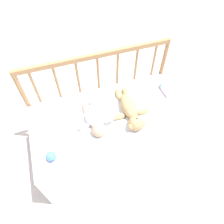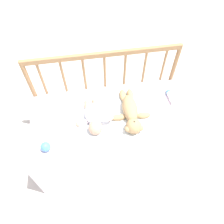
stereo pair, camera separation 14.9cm
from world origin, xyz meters
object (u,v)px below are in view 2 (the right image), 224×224
(teddy_bear, at_px, (131,112))
(baby_bottle, at_px, (171,96))
(toy_ball, at_px, (46,147))
(baby, at_px, (93,116))

(teddy_bear, relative_size, baby_bottle, 2.78)
(teddy_bear, bearing_deg, toy_ball, -164.05)
(baby, xyz_separation_m, baby_bottle, (0.65, 0.11, -0.02))
(baby, height_order, baby_bottle, baby)
(teddy_bear, distance_m, baby_bottle, 0.39)
(toy_ball, xyz_separation_m, baby_bottle, (1.00, 0.30, -0.01))
(toy_ball, relative_size, baby_bottle, 0.42)
(baby, xyz_separation_m, toy_ball, (-0.35, -0.19, -0.01))
(baby, height_order, toy_ball, baby)
(teddy_bear, xyz_separation_m, toy_ball, (-0.63, -0.18, -0.02))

